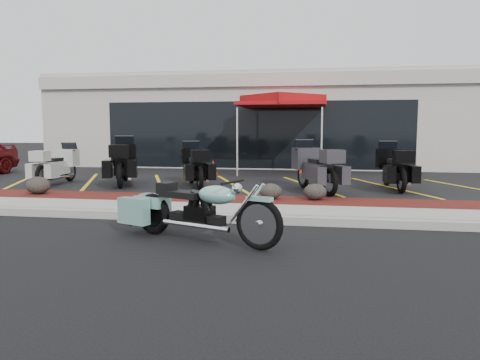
% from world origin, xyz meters
% --- Properties ---
extents(ground, '(90.00, 90.00, 0.00)m').
position_xyz_m(ground, '(0.00, 0.00, 0.00)').
color(ground, black).
rests_on(ground, ground).
extents(curb, '(24.00, 0.25, 0.15)m').
position_xyz_m(curb, '(0.00, 0.90, 0.07)').
color(curb, gray).
rests_on(curb, ground).
extents(sidewalk, '(24.00, 1.20, 0.15)m').
position_xyz_m(sidewalk, '(0.00, 1.60, 0.07)').
color(sidewalk, gray).
rests_on(sidewalk, ground).
extents(mulch_bed, '(24.00, 1.20, 0.16)m').
position_xyz_m(mulch_bed, '(0.00, 2.80, 0.08)').
color(mulch_bed, '#380E0C').
rests_on(mulch_bed, ground).
extents(upper_lot, '(26.00, 9.60, 0.15)m').
position_xyz_m(upper_lot, '(0.00, 8.20, 0.07)').
color(upper_lot, black).
rests_on(upper_lot, ground).
extents(dealership_building, '(18.00, 8.16, 4.00)m').
position_xyz_m(dealership_building, '(0.00, 14.47, 2.01)').
color(dealership_building, '#ACA79B').
rests_on(dealership_building, ground).
extents(boulder_left, '(0.60, 0.50, 0.42)m').
position_xyz_m(boulder_left, '(-4.29, 2.76, 0.37)').
color(boulder_left, black).
rests_on(boulder_left, mulch_bed).
extents(boulder_mid, '(0.50, 0.42, 0.36)m').
position_xyz_m(boulder_mid, '(1.40, 2.85, 0.34)').
color(boulder_mid, black).
rests_on(boulder_mid, mulch_bed).
extents(boulder_right, '(0.51, 0.43, 0.36)m').
position_xyz_m(boulder_right, '(2.39, 2.91, 0.34)').
color(boulder_right, black).
rests_on(boulder_right, mulch_bed).
extents(hero_cruiser, '(2.93, 1.76, 1.01)m').
position_xyz_m(hero_cruiser, '(1.64, -1.06, 0.50)').
color(hero_cruiser, '#76B8A7').
rests_on(hero_cruiser, ground).
extents(touring_white, '(0.80, 2.04, 1.18)m').
position_xyz_m(touring_white, '(-5.00, 5.51, 0.74)').
color(touring_white, silver).
rests_on(touring_white, upper_lot).
extents(touring_black_front, '(1.64, 2.56, 1.39)m').
position_xyz_m(touring_black_front, '(-3.33, 5.76, 0.85)').
color(touring_black_front, black).
rests_on(touring_black_front, upper_lot).
extents(touring_black_mid, '(1.61, 2.29, 1.25)m').
position_xyz_m(touring_black_mid, '(-1.21, 5.58, 0.77)').
color(touring_black_mid, black).
rests_on(touring_black_mid, upper_lot).
extents(touring_grey, '(1.71, 2.41, 1.31)m').
position_xyz_m(touring_grey, '(2.06, 5.04, 0.81)').
color(touring_grey, '#323237').
rests_on(touring_grey, upper_lot).
extents(touring_black_rear, '(1.02, 2.24, 1.26)m').
position_xyz_m(touring_black_rear, '(4.34, 5.91, 0.78)').
color(touring_black_rear, black).
rests_on(touring_black_rear, upper_lot).
extents(traffic_cone, '(0.35, 0.35, 0.50)m').
position_xyz_m(traffic_cone, '(-1.15, 8.17, 0.40)').
color(traffic_cone, red).
rests_on(traffic_cone, upper_lot).
extents(popup_canopy, '(3.90, 3.90, 2.78)m').
position_xyz_m(popup_canopy, '(1.14, 9.29, 2.68)').
color(popup_canopy, silver).
rests_on(popup_canopy, upper_lot).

